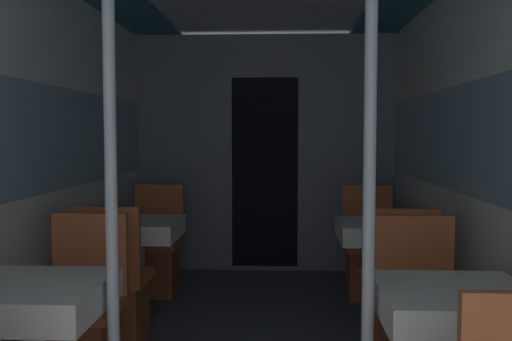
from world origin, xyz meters
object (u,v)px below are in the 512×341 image
(dining_table_left_0, at_px, (31,307))
(chair_right_far_0, at_px, (420,340))
(chair_left_far_0, at_px, (81,334))
(support_pole_right_0, at_px, (369,182))
(chair_right_far_1, at_px, (369,262))
(dining_table_right_1, at_px, (382,237))
(chair_right_near_1, at_px, (397,304))
(chair_left_far_1, at_px, (155,260))
(support_pole_left_0, at_px, (111,181))
(chair_left_near_1, at_px, (115,300))
(dining_table_right_0, at_px, (454,314))
(dining_table_left_1, at_px, (137,234))

(dining_table_left_0, relative_size, chair_right_far_0, 0.79)
(dining_table_left_0, bearing_deg, chair_left_far_0, 90.00)
(chair_right_far_0, relative_size, support_pole_right_0, 0.39)
(chair_right_far_0, relative_size, chair_right_far_1, 1.00)
(dining_table_right_1, relative_size, chair_right_near_1, 0.79)
(chair_left_far_0, relative_size, chair_right_far_0, 1.00)
(chair_left_far_0, height_order, chair_left_far_1, same)
(support_pole_left_0, distance_m, dining_table_right_1, 2.33)
(chair_left_near_1, relative_size, chair_right_far_1, 1.00)
(chair_left_far_0, height_order, chair_right_near_1, same)
(chair_right_far_0, bearing_deg, dining_table_right_1, -90.00)
(chair_right_far_1, bearing_deg, chair_left_near_1, 32.91)
(chair_left_far_1, distance_m, dining_table_right_1, 1.89)
(support_pole_right_0, xyz_separation_m, chair_right_near_1, (0.35, 1.18, -0.86))
(chair_left_far_1, distance_m, chair_right_far_1, 1.78)
(dining_table_right_1, bearing_deg, chair_right_far_1, 90.00)
(chair_left_near_1, relative_size, chair_left_far_1, 1.00)
(chair_right_far_1, bearing_deg, chair_left_far_0, 44.69)
(chair_left_far_0, distance_m, chair_right_near_1, 1.88)
(chair_left_near_1, relative_size, support_pole_right_0, 0.39)
(support_pole_left_0, xyz_separation_m, chair_left_near_1, (-0.35, 1.18, -0.86))
(chair_left_far_1, bearing_deg, chair_right_far_1, -180.00)
(chair_left_far_0, height_order, support_pole_left_0, support_pole_left_0)
(support_pole_right_0, xyz_separation_m, chair_right_far_1, (0.35, 2.33, -0.86))
(support_pole_right_0, distance_m, chair_right_near_1, 1.51)
(dining_table_left_0, distance_m, support_pole_right_0, 1.52)
(support_pole_left_0, xyz_separation_m, chair_right_far_0, (1.42, 0.57, -0.86))
(chair_left_far_1, relative_size, chair_right_near_1, 1.00)
(dining_table_right_0, bearing_deg, support_pole_left_0, -180.00)
(support_pole_left_0, relative_size, chair_right_far_1, 2.54)
(dining_table_right_1, bearing_deg, chair_left_near_1, -162.07)
(chair_left_far_0, relative_size, chair_right_far_1, 1.00)
(support_pole_right_0, relative_size, chair_right_far_1, 2.54)
(dining_table_left_0, bearing_deg, dining_table_right_1, 44.69)
(chair_right_near_1, bearing_deg, dining_table_left_0, -146.35)
(dining_table_right_0, relative_size, chair_right_far_1, 0.79)
(chair_left_far_0, distance_m, chair_left_far_1, 1.76)
(support_pole_left_0, height_order, dining_table_right_0, support_pole_left_0)
(support_pole_left_0, xyz_separation_m, dining_table_right_0, (1.42, 0.00, -0.54))
(chair_left_far_1, bearing_deg, dining_table_right_0, 127.30)
(dining_table_left_0, bearing_deg, chair_left_far_1, 90.00)
(chair_left_near_1, bearing_deg, chair_left_far_0, -90.00)
(support_pole_left_0, bearing_deg, dining_table_left_1, 101.39)
(dining_table_left_0, height_order, dining_table_right_1, same)
(dining_table_left_1, height_order, dining_table_right_1, same)
(dining_table_left_1, xyz_separation_m, chair_right_near_1, (1.78, -0.57, -0.32))
(chair_right_far_0, distance_m, dining_table_right_1, 1.23)
(chair_left_far_0, bearing_deg, support_pole_right_0, 157.99)
(dining_table_right_1, bearing_deg, chair_right_far_0, -90.00)
(dining_table_left_0, xyz_separation_m, chair_left_far_0, (0.00, 0.57, -0.32))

